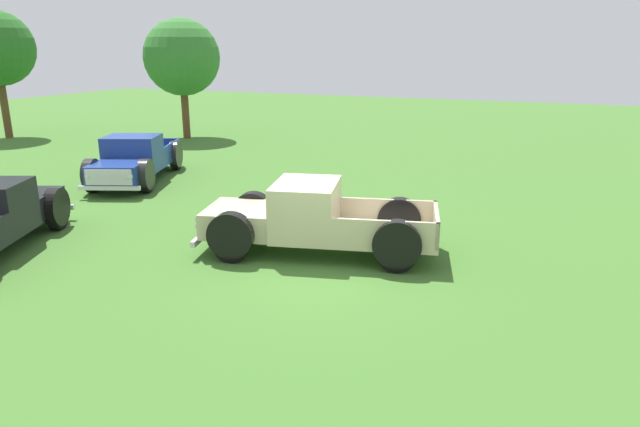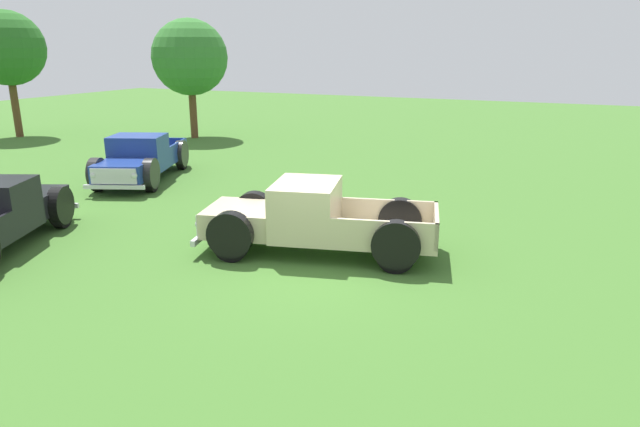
{
  "view_description": "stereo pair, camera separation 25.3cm",
  "coord_description": "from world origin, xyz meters",
  "px_view_note": "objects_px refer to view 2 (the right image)",
  "views": [
    {
      "loc": [
        -10.2,
        -4.4,
        4.39
      ],
      "look_at": [
        0.63,
        0.21,
        0.9
      ],
      "focal_mm": 31.6,
      "sensor_mm": 36.0,
      "label": 1
    },
    {
      "loc": [
        -10.1,
        -4.63,
        4.39
      ],
      "look_at": [
        0.63,
        0.21,
        0.9
      ],
      "focal_mm": 31.6,
      "sensor_mm": 36.0,
      "label": 2
    }
  ],
  "objects_px": {
    "oak_tree_east": "(7,48)",
    "pickup_truck_foreground": "(303,219)",
    "oak_tree_center": "(190,58)",
    "pickup_truck_behind_right": "(139,160)"
  },
  "relations": [
    {
      "from": "oak_tree_center",
      "to": "pickup_truck_foreground",
      "type": "bearing_deg",
      "value": -135.83
    },
    {
      "from": "oak_tree_east",
      "to": "pickup_truck_foreground",
      "type": "bearing_deg",
      "value": -114.02
    },
    {
      "from": "oak_tree_east",
      "to": "oak_tree_center",
      "type": "distance_m",
      "value": 9.01
    },
    {
      "from": "pickup_truck_behind_right",
      "to": "oak_tree_center",
      "type": "height_order",
      "value": "oak_tree_center"
    },
    {
      "from": "pickup_truck_behind_right",
      "to": "oak_tree_center",
      "type": "distance_m",
      "value": 10.16
    },
    {
      "from": "pickup_truck_behind_right",
      "to": "oak_tree_east",
      "type": "xyz_separation_m",
      "value": [
        5.32,
        12.51,
        3.57
      ]
    },
    {
      "from": "pickup_truck_foreground",
      "to": "oak_tree_center",
      "type": "xyz_separation_m",
      "value": [
        12.54,
        12.19,
        3.14
      ]
    },
    {
      "from": "pickup_truck_foreground",
      "to": "pickup_truck_behind_right",
      "type": "bearing_deg",
      "value": 64.47
    },
    {
      "from": "pickup_truck_foreground",
      "to": "oak_tree_center",
      "type": "bearing_deg",
      "value": 44.17
    },
    {
      "from": "pickup_truck_foreground",
      "to": "pickup_truck_behind_right",
      "type": "height_order",
      "value": "pickup_truck_foreground"
    }
  ]
}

